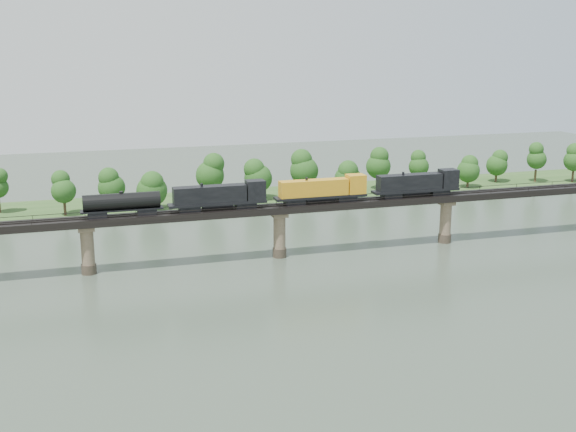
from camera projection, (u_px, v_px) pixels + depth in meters
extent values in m
plane|color=#324032|center=(326.00, 304.00, 128.78)|extent=(400.00, 400.00, 0.00)
cube|color=#2B4A1D|center=(226.00, 201.00, 207.61)|extent=(300.00, 24.00, 1.60)
cylinder|color=#473A2D|center=(89.00, 269.00, 145.20)|extent=(3.00, 3.00, 2.00)
cylinder|color=#7F6B53|center=(87.00, 247.00, 144.13)|extent=(2.60, 2.60, 9.00)
cube|color=#7F6B53|center=(86.00, 228.00, 143.17)|extent=(3.20, 3.20, 1.00)
cylinder|color=#473A2D|center=(280.00, 252.00, 156.43)|extent=(3.00, 3.00, 2.00)
cylinder|color=#7F6B53|center=(279.00, 232.00, 155.36)|extent=(2.60, 2.60, 9.00)
cube|color=#7F6B53|center=(279.00, 214.00, 154.41)|extent=(3.20, 3.20, 1.00)
cylinder|color=#473A2D|center=(445.00, 238.00, 167.67)|extent=(3.00, 3.00, 2.00)
cylinder|color=#7F6B53|center=(446.00, 219.00, 166.59)|extent=(2.60, 2.60, 9.00)
cube|color=#7F6B53|center=(446.00, 202.00, 165.64)|extent=(3.20, 3.20, 1.00)
cube|color=black|center=(279.00, 209.00, 154.11)|extent=(220.00, 5.00, 1.50)
cube|color=black|center=(280.00, 206.00, 153.21)|extent=(220.00, 0.12, 0.16)
cube|color=black|center=(278.00, 204.00, 154.61)|extent=(220.00, 0.12, 0.16)
cube|color=black|center=(283.00, 204.00, 151.53)|extent=(220.00, 0.10, 0.10)
cube|color=black|center=(276.00, 200.00, 155.99)|extent=(220.00, 0.10, 0.10)
cube|color=black|center=(283.00, 206.00, 151.62)|extent=(0.08, 0.08, 0.70)
cube|color=black|center=(276.00, 201.00, 156.08)|extent=(0.08, 0.08, 0.70)
cylinder|color=#382619|center=(65.00, 209.00, 186.45)|extent=(0.70, 0.70, 3.51)
sphere|color=#184313|center=(64.00, 191.00, 185.33)|extent=(6.31, 6.31, 6.31)
sphere|color=#184313|center=(63.00, 180.00, 184.64)|extent=(4.73, 4.73, 4.73)
cylinder|color=#382619|center=(113.00, 204.00, 192.24)|extent=(0.70, 0.70, 3.34)
sphere|color=#184313|center=(112.00, 188.00, 191.18)|extent=(7.18, 7.18, 7.18)
sphere|color=#184313|center=(111.00, 177.00, 190.51)|extent=(5.39, 5.39, 5.39)
cylinder|color=#382619|center=(153.00, 205.00, 192.67)|extent=(0.70, 0.70, 2.83)
sphere|color=#184313|center=(152.00, 191.00, 191.77)|extent=(8.26, 8.26, 8.26)
sphere|color=#184313|center=(151.00, 182.00, 191.21)|extent=(6.19, 6.19, 6.19)
cylinder|color=#382619|center=(210.00, 194.00, 203.37)|extent=(0.70, 0.70, 3.96)
sphere|color=#184313|center=(210.00, 175.00, 202.11)|extent=(8.07, 8.07, 8.07)
sphere|color=#184313|center=(210.00, 164.00, 201.32)|extent=(6.05, 6.05, 6.05)
cylinder|color=#382619|center=(258.00, 193.00, 205.84)|extent=(0.70, 0.70, 3.27)
sphere|color=#184313|center=(258.00, 178.00, 204.80)|extent=(8.03, 8.03, 8.03)
sphere|color=#184313|center=(258.00, 169.00, 204.15)|extent=(6.02, 6.02, 6.02)
cylinder|color=#382619|center=(304.00, 188.00, 210.82)|extent=(0.70, 0.70, 3.92)
sphere|color=#184313|center=(304.00, 171.00, 209.57)|extent=(8.29, 8.29, 8.29)
sphere|color=#184313|center=(304.00, 160.00, 208.79)|extent=(6.21, 6.21, 6.21)
cylinder|color=#382619|center=(348.00, 192.00, 207.53)|extent=(0.70, 0.70, 3.02)
sphere|color=#184313|center=(348.00, 179.00, 206.56)|extent=(7.74, 7.74, 7.74)
sphere|color=#184313|center=(348.00, 170.00, 205.96)|extent=(5.80, 5.80, 5.80)
cylinder|color=#382619|center=(378.00, 183.00, 219.21)|extent=(0.70, 0.70, 3.80)
sphere|color=#184313|center=(378.00, 166.00, 218.00)|extent=(7.47, 7.47, 7.47)
sphere|color=#184313|center=(379.00, 156.00, 217.25)|extent=(5.60, 5.60, 5.60)
cylinder|color=#382619|center=(418.00, 181.00, 223.31)|extent=(0.70, 0.70, 3.38)
sphere|color=#184313|center=(419.00, 167.00, 222.24)|extent=(6.23, 6.23, 6.23)
sphere|color=#184313|center=(419.00, 158.00, 221.57)|extent=(4.67, 4.67, 4.67)
cylinder|color=#382619|center=(468.00, 183.00, 221.82)|extent=(0.70, 0.70, 2.77)
sphere|color=#184313|center=(468.00, 171.00, 220.94)|extent=(7.04, 7.04, 7.04)
sphere|color=#184313|center=(469.00, 164.00, 220.39)|extent=(5.28, 5.28, 5.28)
cylinder|color=#382619|center=(496.00, 177.00, 230.35)|extent=(0.70, 0.70, 2.94)
sphere|color=#184313|center=(497.00, 165.00, 229.41)|extent=(6.73, 6.73, 6.73)
sphere|color=#184313|center=(497.00, 158.00, 228.82)|extent=(5.05, 5.05, 5.05)
cylinder|color=#382619|center=(535.00, 176.00, 230.41)|extent=(0.70, 0.70, 3.94)
sphere|color=#184313|center=(537.00, 159.00, 229.15)|extent=(6.17, 6.17, 6.17)
sphere|color=#184313|center=(538.00, 149.00, 228.37)|extent=(4.62, 4.62, 4.62)
cylinder|color=#382619|center=(573.00, 176.00, 229.79)|extent=(0.70, 0.70, 3.77)
sphere|color=#184313|center=(574.00, 161.00, 228.59)|extent=(6.60, 6.60, 6.60)
sphere|color=#184313|center=(575.00, 151.00, 227.84)|extent=(4.95, 4.95, 4.95)
cube|color=black|center=(439.00, 192.00, 164.45)|extent=(4.32, 2.59, 1.19)
cube|color=black|center=(391.00, 195.00, 161.11)|extent=(4.32, 2.59, 1.19)
cube|color=black|center=(416.00, 190.00, 162.60)|extent=(20.54, 3.24, 0.54)
cube|color=black|center=(409.00, 182.00, 161.67)|extent=(15.13, 2.92, 3.46)
cube|color=black|center=(448.00, 178.00, 164.32)|extent=(3.89, 3.24, 4.11)
cylinder|color=black|center=(415.00, 193.00, 162.74)|extent=(6.49, 1.51, 1.51)
cube|color=black|center=(346.00, 198.00, 158.08)|extent=(4.32, 2.59, 1.19)
cube|color=black|center=(294.00, 202.00, 154.74)|extent=(4.32, 2.59, 1.19)
cube|color=black|center=(321.00, 196.00, 156.23)|extent=(20.54, 3.24, 0.54)
cube|color=orange|center=(314.00, 188.00, 155.30)|extent=(15.13, 2.92, 3.46)
cube|color=orange|center=(356.00, 184.00, 157.95)|extent=(3.89, 3.24, 4.11)
cylinder|color=black|center=(321.00, 199.00, 156.37)|extent=(6.49, 1.51, 1.51)
cube|color=black|center=(245.00, 205.00, 151.70)|extent=(4.32, 2.59, 1.19)
cube|color=black|center=(189.00, 209.00, 148.36)|extent=(4.32, 2.59, 1.19)
cube|color=black|center=(218.00, 203.00, 149.85)|extent=(20.54, 3.24, 0.54)
cube|color=black|center=(210.00, 194.00, 148.92)|extent=(15.13, 2.92, 3.46)
cube|color=black|center=(255.00, 190.00, 151.58)|extent=(3.89, 3.24, 4.11)
cylinder|color=black|center=(218.00, 206.00, 149.99)|extent=(6.49, 1.51, 1.51)
cube|color=black|center=(147.00, 211.00, 145.94)|extent=(3.78, 2.38, 1.19)
cube|color=black|center=(97.00, 215.00, 143.20)|extent=(3.78, 2.38, 1.19)
cube|color=black|center=(122.00, 210.00, 144.40)|extent=(16.21, 2.59, 0.32)
cylinder|color=black|center=(122.00, 201.00, 143.99)|extent=(15.13, 3.24, 3.24)
cylinder|color=black|center=(121.00, 193.00, 143.58)|extent=(0.76, 0.76, 0.54)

